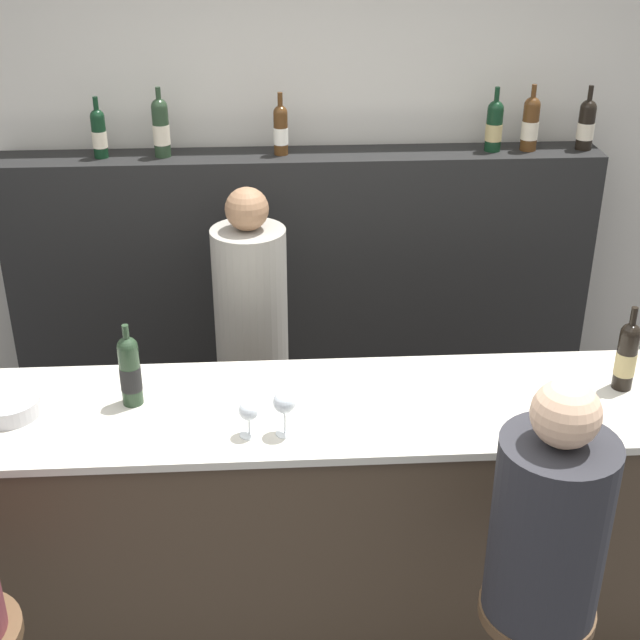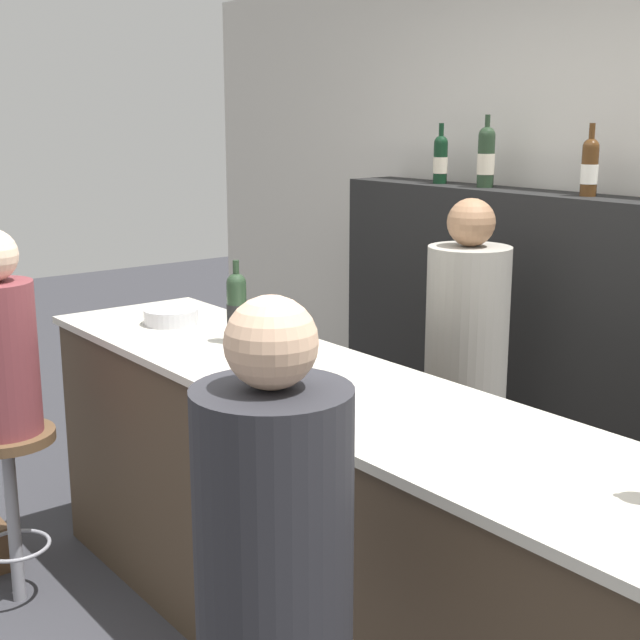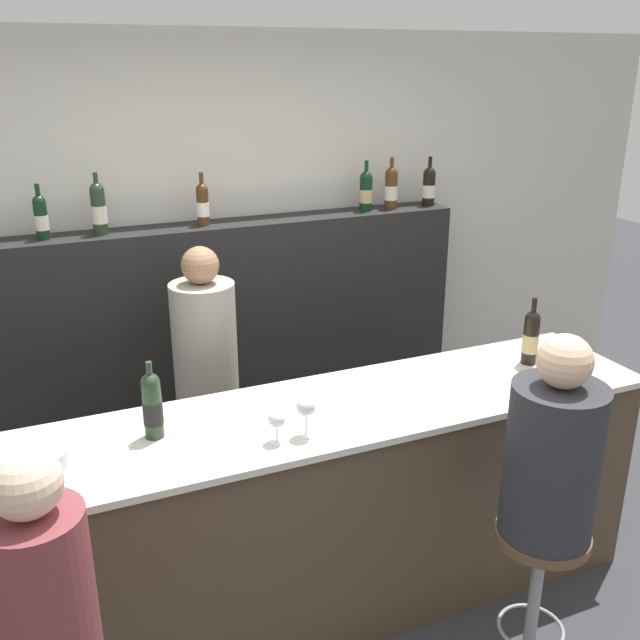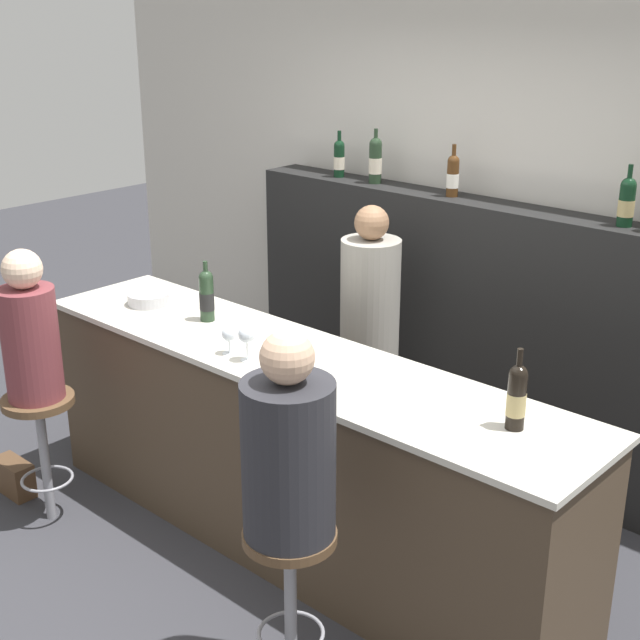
{
  "view_description": "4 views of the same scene",
  "coord_description": "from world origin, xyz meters",
  "px_view_note": "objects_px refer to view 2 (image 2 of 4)",
  "views": [
    {
      "loc": [
        -0.15,
        -2.43,
        2.79
      ],
      "look_at": [
        0.01,
        0.35,
        1.36
      ],
      "focal_mm": 50.0,
      "sensor_mm": 36.0,
      "label": 1
    },
    {
      "loc": [
        2.13,
        -1.4,
        1.89
      ],
      "look_at": [
        -0.05,
        0.29,
        1.24
      ],
      "focal_mm": 50.0,
      "sensor_mm": 36.0,
      "label": 2
    },
    {
      "loc": [
        -1.06,
        -2.16,
        2.42
      ],
      "look_at": [
        0.04,
        0.36,
        1.42
      ],
      "focal_mm": 40.0,
      "sensor_mm": 36.0,
      "label": 3
    },
    {
      "loc": [
        2.69,
        -2.45,
        2.63
      ],
      "look_at": [
        0.11,
        0.38,
        1.22
      ],
      "focal_mm": 50.0,
      "sensor_mm": 36.0,
      "label": 4
    }
  ],
  "objects_px": {
    "wine_glass_1": "(268,351)",
    "bar_stool_left": "(9,470)",
    "metal_bowl": "(171,316)",
    "wine_bottle_backbar_1": "(486,157)",
    "bartender": "(464,405)",
    "guest_seated_right": "(273,508)",
    "wine_bottle_backbar_2": "(590,167)",
    "wine_bottle_counter_0": "(237,308)",
    "wine_glass_0": "(247,352)",
    "wine_bottle_backbar_0": "(441,159)"
  },
  "relations": [
    {
      "from": "bar_stool_left",
      "to": "bartender",
      "type": "distance_m",
      "value": 1.82
    },
    {
      "from": "wine_glass_1",
      "to": "metal_bowl",
      "type": "distance_m",
      "value": 1.0
    },
    {
      "from": "bartender",
      "to": "wine_bottle_backbar_0",
      "type": "bearing_deg",
      "value": 143.07
    },
    {
      "from": "metal_bowl",
      "to": "bar_stool_left",
      "type": "relative_size",
      "value": 0.32
    },
    {
      "from": "guest_seated_right",
      "to": "wine_bottle_backbar_0",
      "type": "bearing_deg",
      "value": 127.23
    },
    {
      "from": "wine_bottle_backbar_1",
      "to": "bartender",
      "type": "xyz_separation_m",
      "value": [
        0.4,
        -0.52,
        -0.97
      ]
    },
    {
      "from": "wine_bottle_backbar_2",
      "to": "bartender",
      "type": "xyz_separation_m",
      "value": [
        -0.16,
        -0.52,
        -0.95
      ]
    },
    {
      "from": "wine_glass_0",
      "to": "guest_seated_right",
      "type": "relative_size",
      "value": 0.16
    },
    {
      "from": "wine_bottle_backbar_0",
      "to": "bartender",
      "type": "height_order",
      "value": "wine_bottle_backbar_0"
    },
    {
      "from": "wine_glass_1",
      "to": "bar_stool_left",
      "type": "xyz_separation_m",
      "value": [
        -1.01,
        -0.52,
        -0.6
      ]
    },
    {
      "from": "wine_bottle_backbar_0",
      "to": "wine_glass_0",
      "type": "relative_size",
      "value": 2.11
    },
    {
      "from": "metal_bowl",
      "to": "bartender",
      "type": "bearing_deg",
      "value": 45.59
    },
    {
      "from": "wine_bottle_counter_0",
      "to": "wine_glass_0",
      "type": "bearing_deg",
      "value": -28.64
    },
    {
      "from": "wine_bottle_counter_0",
      "to": "wine_glass_0",
      "type": "height_order",
      "value": "wine_bottle_counter_0"
    },
    {
      "from": "wine_glass_0",
      "to": "guest_seated_right",
      "type": "height_order",
      "value": "guest_seated_right"
    },
    {
      "from": "wine_bottle_backbar_0",
      "to": "wine_bottle_backbar_1",
      "type": "distance_m",
      "value": 0.29
    },
    {
      "from": "wine_bottle_backbar_2",
      "to": "metal_bowl",
      "type": "distance_m",
      "value": 1.82
    },
    {
      "from": "metal_bowl",
      "to": "wine_glass_0",
      "type": "bearing_deg",
      "value": -12.11
    },
    {
      "from": "wine_bottle_backbar_0",
      "to": "bartender",
      "type": "bearing_deg",
      "value": -36.93
    },
    {
      "from": "wine_glass_1",
      "to": "guest_seated_right",
      "type": "relative_size",
      "value": 0.21
    },
    {
      "from": "wine_glass_1",
      "to": "bartender",
      "type": "distance_m",
      "value": 1.15
    },
    {
      "from": "bar_stool_left",
      "to": "guest_seated_right",
      "type": "distance_m",
      "value": 1.86
    },
    {
      "from": "guest_seated_right",
      "to": "wine_glass_0",
      "type": "bearing_deg",
      "value": 149.77
    },
    {
      "from": "metal_bowl",
      "to": "wine_glass_1",
      "type": "bearing_deg",
      "value": -10.64
    },
    {
      "from": "wine_bottle_backbar_1",
      "to": "metal_bowl",
      "type": "relative_size",
      "value": 1.44
    },
    {
      "from": "wine_glass_0",
      "to": "metal_bowl",
      "type": "relative_size",
      "value": 0.6
    },
    {
      "from": "wine_bottle_backbar_2",
      "to": "guest_seated_right",
      "type": "relative_size",
      "value": 0.36
    },
    {
      "from": "bar_stool_left",
      "to": "bartender",
      "type": "relative_size",
      "value": 0.45
    },
    {
      "from": "metal_bowl",
      "to": "guest_seated_right",
      "type": "bearing_deg",
      "value": -21.93
    },
    {
      "from": "wine_bottle_counter_0",
      "to": "wine_glass_1",
      "type": "distance_m",
      "value": 0.6
    },
    {
      "from": "metal_bowl",
      "to": "bar_stool_left",
      "type": "distance_m",
      "value": 0.87
    },
    {
      "from": "wine_bottle_backbar_2",
      "to": "wine_bottle_counter_0",
      "type": "bearing_deg",
      "value": -113.39
    },
    {
      "from": "bartender",
      "to": "wine_bottle_backbar_1",
      "type": "bearing_deg",
      "value": 127.67
    },
    {
      "from": "wine_bottle_backbar_1",
      "to": "bartender",
      "type": "distance_m",
      "value": 1.17
    },
    {
      "from": "metal_bowl",
      "to": "wine_bottle_backbar_2",
      "type": "bearing_deg",
      "value": 53.86
    },
    {
      "from": "wine_bottle_counter_0",
      "to": "wine_bottle_backbar_2",
      "type": "xyz_separation_m",
      "value": [
        0.58,
        1.34,
        0.51
      ]
    },
    {
      "from": "wine_bottle_backbar_0",
      "to": "wine_bottle_backbar_2",
      "type": "distance_m",
      "value": 0.85
    },
    {
      "from": "wine_bottle_counter_0",
      "to": "wine_bottle_backbar_2",
      "type": "bearing_deg",
      "value": 66.61
    },
    {
      "from": "wine_bottle_backbar_1",
      "to": "guest_seated_right",
      "type": "distance_m",
      "value": 2.55
    },
    {
      "from": "wine_bottle_backbar_2",
      "to": "wine_glass_0",
      "type": "relative_size",
      "value": 2.17
    },
    {
      "from": "wine_bottle_backbar_1",
      "to": "bar_stool_left",
      "type": "distance_m",
      "value": 2.44
    },
    {
      "from": "wine_bottle_backbar_0",
      "to": "bar_stool_left",
      "type": "distance_m",
      "value": 2.38
    },
    {
      "from": "wine_glass_0",
      "to": "wine_glass_1",
      "type": "height_order",
      "value": "wine_glass_1"
    },
    {
      "from": "wine_bottle_backbar_0",
      "to": "wine_glass_0",
      "type": "height_order",
      "value": "wine_bottle_backbar_0"
    },
    {
      "from": "wine_bottle_counter_0",
      "to": "wine_bottle_backbar_1",
      "type": "xyz_separation_m",
      "value": [
        0.02,
        1.34,
        0.53
      ]
    },
    {
      "from": "wine_bottle_counter_0",
      "to": "wine_bottle_backbar_1",
      "type": "distance_m",
      "value": 1.44
    },
    {
      "from": "wine_glass_1",
      "to": "guest_seated_right",
      "type": "bearing_deg",
      "value": -33.99
    },
    {
      "from": "wine_bottle_backbar_2",
      "to": "metal_bowl",
      "type": "xyz_separation_m",
      "value": [
        -1.01,
        -1.39,
        -0.61
      ]
    },
    {
      "from": "bartender",
      "to": "wine_glass_1",
      "type": "bearing_deg",
      "value": -83.0
    },
    {
      "from": "metal_bowl",
      "to": "bartender",
      "type": "distance_m",
      "value": 1.27
    }
  ]
}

